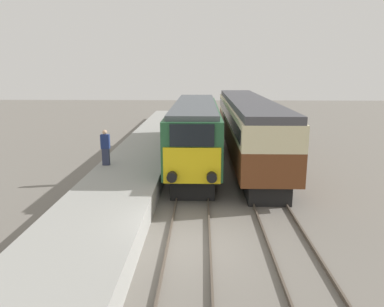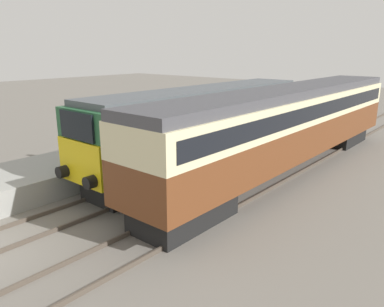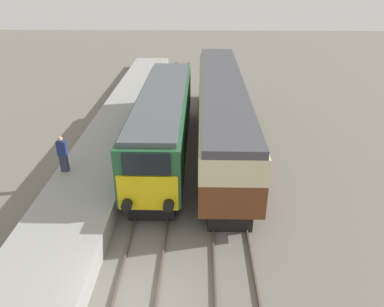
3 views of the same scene
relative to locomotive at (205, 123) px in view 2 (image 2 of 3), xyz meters
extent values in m
cube|color=gray|center=(-3.30, -2.86, -1.70)|extent=(3.50, 50.00, 0.95)
cube|color=#4C4238|center=(-0.72, -5.86, -2.10)|extent=(0.07, 60.00, 0.14)
cube|color=#4C4238|center=(0.72, -5.86, -2.10)|extent=(0.07, 60.00, 0.14)
cube|color=#4C4238|center=(2.68, -5.86, -2.10)|extent=(0.07, 60.00, 0.14)
cube|color=#4C4238|center=(4.12, -5.86, -2.10)|extent=(0.07, 60.00, 0.14)
cube|color=black|center=(0.00, -4.47, -1.67)|extent=(2.03, 4.00, 1.00)
cube|color=black|center=(0.00, 4.55, -1.67)|extent=(2.03, 4.00, 1.00)
cube|color=#235633|center=(0.00, 0.04, 0.15)|extent=(2.70, 14.01, 2.65)
cube|color=yellow|center=(0.00, -7.01, -0.38)|extent=(2.48, 0.10, 1.59)
cube|color=black|center=(0.00, -7.01, 0.95)|extent=(1.89, 0.10, 0.95)
cube|color=#4C5156|center=(0.00, 0.04, 1.59)|extent=(2.38, 13.45, 0.24)
cylinder|color=black|center=(-0.85, -7.22, -0.82)|extent=(0.44, 0.35, 0.44)
cylinder|color=black|center=(0.85, -7.22, -0.82)|extent=(0.44, 0.35, 0.44)
cube|color=black|center=(3.40, -5.35, -1.70)|extent=(1.89, 3.60, 0.95)
cube|color=black|center=(3.40, 9.38, -1.70)|extent=(1.89, 3.60, 0.95)
cube|color=brown|center=(3.40, 2.01, -0.48)|extent=(2.70, 19.13, 1.49)
cube|color=beige|center=(3.40, 2.01, 0.86)|extent=(2.71, 19.13, 1.17)
cube|color=black|center=(3.40, 2.01, 0.86)|extent=(2.75, 18.36, 0.65)
cube|color=#424247|center=(3.40, 2.01, 1.62)|extent=(2.48, 19.13, 0.36)
cube|color=#2D334C|center=(-4.57, -3.74, -0.78)|extent=(0.36, 0.24, 0.88)
cube|color=navy|center=(-4.57, -3.74, 0.03)|extent=(0.44, 0.26, 0.73)
sphere|color=tan|center=(-4.57, -3.74, 0.51)|extent=(0.24, 0.24, 0.24)
camera|label=1|loc=(0.42, -22.53, 3.68)|focal=35.00mm
camera|label=2|loc=(11.08, -13.95, 3.45)|focal=35.00mm
camera|label=3|loc=(2.11, -19.81, 7.83)|focal=35.00mm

